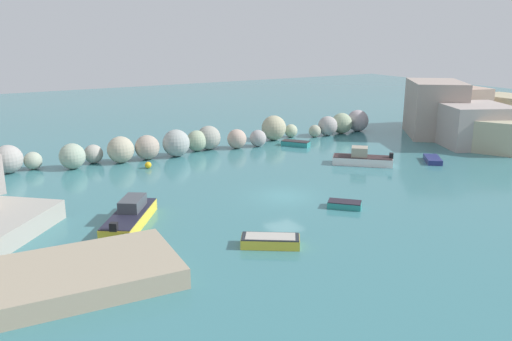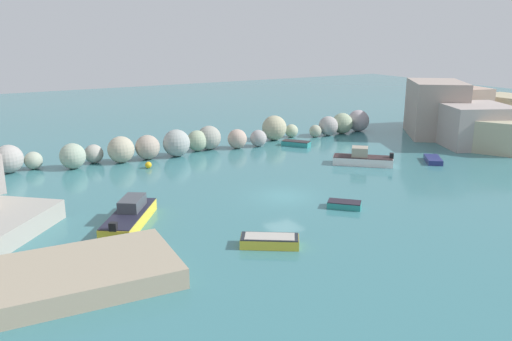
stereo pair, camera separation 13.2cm
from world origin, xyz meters
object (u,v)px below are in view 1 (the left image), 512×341
object	(u,v)px
channel_buoy	(148,165)
moored_boat_5	(130,216)
moored_boat_2	(345,204)
stone_dock	(84,274)
moored_boat_1	(433,160)
moored_boat_4	(362,159)
moored_boat_0	(296,143)
moored_boat_3	(270,241)

from	to	relation	value
channel_buoy	moored_boat_5	distance (m)	13.97
moored_boat_2	moored_boat_5	bearing A→B (deg)	-152.19
stone_dock	moored_boat_1	xyz separation A→B (m)	(33.83, 8.60, -0.30)
channel_buoy	moored_boat_4	distance (m)	19.59
moored_boat_2	moored_boat_0	bearing A→B (deg)	110.95
moored_boat_3	channel_buoy	bearing A→B (deg)	124.66
moored_boat_3	moored_boat_4	world-z (taller)	moored_boat_4
channel_buoy	stone_dock	bearing A→B (deg)	-116.33
moored_boat_4	channel_buoy	bearing A→B (deg)	15.92
channel_buoy	moored_boat_3	size ratio (longest dim) A/B	0.17
moored_boat_4	moored_boat_3	bearing A→B (deg)	76.33
moored_boat_0	moored_boat_1	xyz separation A→B (m)	(7.41, -12.13, -0.05)
moored_boat_3	stone_dock	bearing A→B (deg)	-150.61
channel_buoy	moored_boat_2	size ratio (longest dim) A/B	0.24
moored_boat_3	moored_boat_4	bearing A→B (deg)	67.68
moored_boat_1	moored_boat_4	bearing A→B (deg)	105.95
stone_dock	moored_boat_0	xyz separation A→B (m)	(26.41, 20.73, -0.25)
moored_boat_0	stone_dock	bearing A→B (deg)	-88.72
stone_dock	moored_boat_3	world-z (taller)	stone_dock
moored_boat_2	moored_boat_3	distance (m)	8.58
moored_boat_0	moored_boat_1	world-z (taller)	moored_boat_0
channel_buoy	moored_boat_0	distance (m)	16.72
channel_buoy	moored_boat_2	world-z (taller)	channel_buoy
moored_boat_4	moored_boat_5	distance (m)	23.49
moored_boat_4	moored_boat_5	bearing A→B (deg)	52.35
moored_boat_0	moored_boat_3	xyz separation A→B (m)	(-16.09, -21.37, 0.05)
channel_buoy	moored_boat_4	bearing A→B (deg)	-25.71
channel_buoy	moored_boat_5	bearing A→B (deg)	-112.86
stone_dock	moored_boat_2	distance (m)	18.49
stone_dock	moored_boat_5	distance (m)	8.04
moored_boat_0	moored_boat_5	xyz separation A→B (m)	(-22.11, -13.93, 0.29)
moored_boat_2	moored_boat_4	xyz separation A→B (m)	(9.07, 8.68, 0.31)
moored_boat_1	moored_boat_3	distance (m)	25.25
channel_buoy	moored_boat_3	bearing A→B (deg)	-88.31
moored_boat_0	moored_boat_5	size ratio (longest dim) A/B	0.50
stone_dock	moored_boat_3	bearing A→B (deg)	-3.59
moored_boat_3	moored_boat_5	size ratio (longest dim) A/B	0.58
moored_boat_3	moored_boat_0	bearing A→B (deg)	86.01
moored_boat_1	moored_boat_5	distance (m)	29.58
moored_boat_0	moored_boat_4	xyz separation A→B (m)	(0.97, -9.56, 0.27)
moored_boat_5	moored_boat_0	bearing A→B (deg)	-24.04
stone_dock	moored_boat_4	xyz separation A→B (m)	(27.38, 11.17, 0.03)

